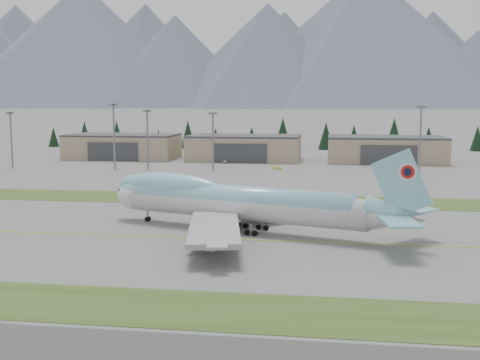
% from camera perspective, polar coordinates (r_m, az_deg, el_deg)
% --- Properties ---
extents(ground, '(7000.00, 7000.00, 0.00)m').
position_cam_1_polar(ground, '(113.12, -2.53, -5.59)').
color(ground, '#5E5E5C').
rests_on(ground, ground).
extents(grass_strip_near, '(400.00, 14.00, 0.08)m').
position_cam_1_polar(grass_strip_near, '(77.58, -7.92, -11.87)').
color(grass_strip_near, '#354E1C').
rests_on(grass_strip_near, ground).
extents(grass_strip_far, '(400.00, 18.00, 0.08)m').
position_cam_1_polar(grass_strip_far, '(156.70, 0.57, -1.89)').
color(grass_strip_far, '#354E1C').
rests_on(grass_strip_far, ground).
extents(taxiway_line_main, '(400.00, 0.40, 0.02)m').
position_cam_1_polar(taxiway_line_main, '(113.12, -2.53, -5.59)').
color(taxiway_line_main, gold).
rests_on(taxiway_line_main, ground).
extents(boeing_747_freighter, '(66.52, 54.95, 17.60)m').
position_cam_1_polar(boeing_747_freighter, '(118.60, -0.07, -2.11)').
color(boeing_747_freighter, silver).
rests_on(boeing_747_freighter, ground).
extents(hangar_left, '(48.00, 26.60, 10.80)m').
position_cam_1_polar(hangar_left, '(274.35, -11.05, 3.16)').
color(hangar_left, gray).
rests_on(hangar_left, ground).
extents(hangar_center, '(48.00, 26.60, 10.80)m').
position_cam_1_polar(hangar_center, '(261.33, 0.42, 3.09)').
color(hangar_center, gray).
rests_on(hangar_center, ground).
extents(hangar_right, '(48.00, 26.60, 10.80)m').
position_cam_1_polar(hangar_right, '(259.99, 13.65, 2.86)').
color(hangar_right, gray).
rests_on(hangar_right, ground).
extents(floodlight_masts, '(183.90, 9.96, 24.57)m').
position_cam_1_polar(floodlight_masts, '(221.78, -0.74, 5.04)').
color(floodlight_masts, slate).
rests_on(floodlight_masts, ground).
extents(service_vehicle_a, '(3.44, 4.02, 1.30)m').
position_cam_1_polar(service_vehicle_a, '(248.78, -1.45, 1.62)').
color(service_vehicle_a, silver).
rests_on(service_vehicle_a, ground).
extents(service_vehicle_b, '(3.68, 2.05, 1.15)m').
position_cam_1_polar(service_vehicle_b, '(226.65, 3.54, 1.02)').
color(service_vehicle_b, yellow).
rests_on(service_vehicle_b, ground).
extents(service_vehicle_c, '(1.59, 3.62, 1.03)m').
position_cam_1_polar(service_vehicle_c, '(251.32, 17.73, 1.32)').
color(service_vehicle_c, '#BCBCC1').
rests_on(service_vehicle_c, ground).
extents(conifer_belt, '(272.89, 14.51, 16.82)m').
position_cam_1_polar(conifer_belt, '(321.35, 6.18, 4.21)').
color(conifer_belt, black).
rests_on(conifer_belt, ground).
extents(mountain_ridge_front, '(4303.29, 1161.80, 511.32)m').
position_cam_1_polar(mountain_ridge_front, '(2319.91, 5.95, 12.48)').
color(mountain_ridge_front, '#4A5463').
rests_on(mountain_ridge_front, ground).
extents(mountain_ridge_rear, '(4525.85, 1074.33, 537.17)m').
position_cam_1_polar(mountain_ridge_rear, '(3020.13, 11.03, 11.87)').
color(mountain_ridge_rear, '#4A5463').
rests_on(mountain_ridge_rear, ground).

